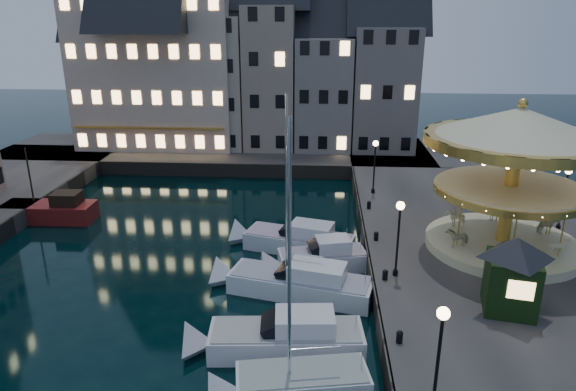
# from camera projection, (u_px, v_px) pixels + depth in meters

# --- Properties ---
(ground) EXTENTS (160.00, 160.00, 0.00)m
(ground) POSITION_uv_depth(u_px,v_px,m) (259.00, 301.00, 27.23)
(ground) COLOR black
(ground) RESTS_ON ground
(quay_east) EXTENTS (16.00, 56.00, 1.30)m
(quay_east) POSITION_uv_depth(u_px,v_px,m) (495.00, 250.00, 31.76)
(quay_east) COLOR #474442
(quay_east) RESTS_ON ground
(quay_north) EXTENTS (44.00, 12.00, 1.30)m
(quay_north) POSITION_uv_depth(u_px,v_px,m) (216.00, 154.00, 53.89)
(quay_north) COLOR #474442
(quay_north) RESTS_ON ground
(quaywall_e) EXTENTS (0.15, 44.00, 1.30)m
(quaywall_e) POSITION_uv_depth(u_px,v_px,m) (365.00, 246.00, 32.28)
(quaywall_e) COLOR #47423A
(quaywall_e) RESTS_ON ground
(quaywall_n) EXTENTS (48.00, 0.15, 1.30)m
(quaywall_n) POSITION_uv_depth(u_px,v_px,m) (224.00, 170.00, 48.12)
(quaywall_n) COLOR #47423A
(quaywall_n) RESTS_ON ground
(streetlamp_a) EXTENTS (0.44, 0.44, 4.17)m
(streetlamp_a) POSITION_uv_depth(u_px,v_px,m) (440.00, 346.00, 16.96)
(streetlamp_a) COLOR black
(streetlamp_a) RESTS_ON quay_east
(streetlamp_b) EXTENTS (0.44, 0.44, 4.17)m
(streetlamp_b) POSITION_uv_depth(u_px,v_px,m) (399.00, 228.00, 26.38)
(streetlamp_b) COLOR black
(streetlamp_b) RESTS_ON quay_east
(streetlamp_c) EXTENTS (0.44, 0.44, 4.17)m
(streetlamp_c) POSITION_uv_depth(u_px,v_px,m) (375.00, 159.00, 39.09)
(streetlamp_c) COLOR black
(streetlamp_c) RESTS_ON quay_east
(streetlamp_d) EXTENTS (0.44, 0.44, 4.17)m
(streetlamp_d) POSITION_uv_depth(u_px,v_px,m) (565.00, 190.00, 32.24)
(streetlamp_d) COLOR black
(streetlamp_d) RESTS_ON quay_east
(bollard_a) EXTENTS (0.30, 0.30, 0.57)m
(bollard_a) POSITION_uv_depth(u_px,v_px,m) (400.00, 336.00, 21.57)
(bollard_a) COLOR black
(bollard_a) RESTS_ON quay_east
(bollard_b) EXTENTS (0.30, 0.30, 0.57)m
(bollard_b) POSITION_uv_depth(u_px,v_px,m) (385.00, 274.00, 26.75)
(bollard_b) COLOR black
(bollard_b) RESTS_ON quay_east
(bollard_c) EXTENTS (0.30, 0.30, 0.57)m
(bollard_c) POSITION_uv_depth(u_px,v_px,m) (376.00, 236.00, 31.45)
(bollard_c) COLOR black
(bollard_c) RESTS_ON quay_east
(bollard_d) EXTENTS (0.30, 0.30, 0.57)m
(bollard_d) POSITION_uv_depth(u_px,v_px,m) (369.00, 205.00, 36.63)
(bollard_d) COLOR black
(bollard_d) RESTS_ON quay_east
(townhouse_na) EXTENTS (5.50, 8.00, 12.80)m
(townhouse_na) POSITION_uv_depth(u_px,v_px,m) (109.00, 82.00, 54.16)
(townhouse_na) COLOR gray
(townhouse_na) RESTS_ON quay_north
(townhouse_nb) EXTENTS (6.16, 8.00, 13.80)m
(townhouse_nb) POSITION_uv_depth(u_px,v_px,m) (159.00, 77.00, 53.64)
(townhouse_nb) COLOR slate
(townhouse_nb) RESTS_ON quay_north
(townhouse_nc) EXTENTS (6.82, 8.00, 14.80)m
(townhouse_nc) POSITION_uv_depth(u_px,v_px,m) (216.00, 73.00, 53.09)
(townhouse_nc) COLOR #A89A88
(townhouse_nc) RESTS_ON quay_north
(townhouse_nd) EXTENTS (5.50, 8.00, 15.80)m
(townhouse_nd) POSITION_uv_depth(u_px,v_px,m) (271.00, 68.00, 52.55)
(townhouse_nd) COLOR gray
(townhouse_nd) RESTS_ON quay_north
(townhouse_ne) EXTENTS (6.16, 8.00, 12.80)m
(townhouse_ne) POSITION_uv_depth(u_px,v_px,m) (324.00, 84.00, 52.70)
(townhouse_ne) COLOR gray
(townhouse_ne) RESTS_ON quay_north
(townhouse_nf) EXTENTS (6.82, 8.00, 13.80)m
(townhouse_nf) POSITION_uv_depth(u_px,v_px,m) (384.00, 79.00, 52.14)
(townhouse_nf) COLOR slate
(townhouse_nf) RESTS_ON quay_north
(hotel_corner) EXTENTS (17.60, 9.00, 16.80)m
(hotel_corner) POSITION_uv_depth(u_px,v_px,m) (158.00, 63.00, 53.14)
(hotel_corner) COLOR beige
(hotel_corner) RESTS_ON quay_north
(motorboat_a) EXTENTS (6.37, 2.96, 10.45)m
(motorboat_a) POSITION_uv_depth(u_px,v_px,m) (288.00, 385.00, 20.27)
(motorboat_a) COLOR silver
(motorboat_a) RESTS_ON ground
(motorboat_b) EXTENTS (8.00, 2.86, 2.15)m
(motorboat_b) POSITION_uv_depth(u_px,v_px,m) (277.00, 339.00, 23.00)
(motorboat_b) COLOR silver
(motorboat_b) RESTS_ON ground
(motorboat_c) EXTENTS (8.83, 4.14, 11.72)m
(motorboat_c) POSITION_uv_depth(u_px,v_px,m) (293.00, 282.00, 27.81)
(motorboat_c) COLOR silver
(motorboat_c) RESTS_ON ground
(motorboat_d) EXTENTS (6.28, 3.18, 2.15)m
(motorboat_d) POSITION_uv_depth(u_px,v_px,m) (315.00, 260.00, 30.51)
(motorboat_d) COLOR silver
(motorboat_d) RESTS_ON ground
(motorboat_e) EXTENTS (7.99, 4.22, 2.15)m
(motorboat_e) POSITION_uv_depth(u_px,v_px,m) (293.00, 240.00, 33.14)
(motorboat_e) COLOR silver
(motorboat_e) RESTS_ON ground
(red_fishing_boat) EXTENTS (6.69, 2.45, 5.69)m
(red_fishing_boat) POSITION_uv_depth(u_px,v_px,m) (51.00, 212.00, 37.87)
(red_fishing_boat) COLOR maroon
(red_fishing_boat) RESTS_ON ground
(carousel) EXTENTS (10.13, 10.13, 8.86)m
(carousel) POSITION_uv_depth(u_px,v_px,m) (516.00, 153.00, 28.52)
(carousel) COLOR beige
(carousel) RESTS_ON quay_east
(ticket_kiosk) EXTENTS (3.57, 3.57, 4.18)m
(ticket_kiosk) POSITION_uv_depth(u_px,v_px,m) (515.00, 262.00, 23.26)
(ticket_kiosk) COLOR black
(ticket_kiosk) RESTS_ON quay_east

